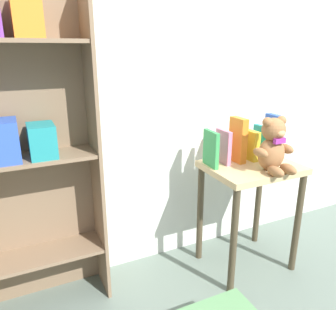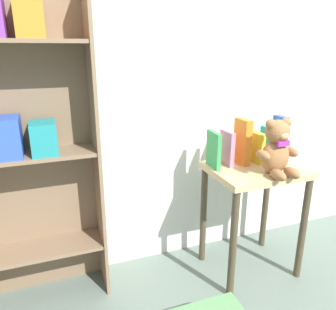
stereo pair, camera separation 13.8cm
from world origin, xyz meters
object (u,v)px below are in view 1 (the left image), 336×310
display_table (250,186)px  book_standing_teal (261,141)px  book_standing_green (211,149)px  book_standing_blue (272,135)px  book_standing_yellow (250,145)px  teddy_bear (273,147)px  bookshelf_side (23,136)px  book_standing_pink (223,147)px  book_standing_orange (238,140)px

display_table → book_standing_teal: bearing=34.4°
book_standing_green → book_standing_blue: size_ratio=0.80×
book_standing_yellow → book_standing_green: bearing=178.4°
display_table → teddy_bear: 0.30m
book_standing_yellow → book_standing_blue: book_standing_blue is taller
bookshelf_side → book_standing_blue: bearing=-4.5°
book_standing_pink → book_standing_teal: (0.28, -0.00, -0.00)m
display_table → book_standing_pink: size_ratio=3.37×
book_standing_orange → book_standing_yellow: size_ratio=1.47×
bookshelf_side → book_standing_orange: 1.16m
bookshelf_side → book_standing_blue: size_ratio=6.39×
book_standing_orange → book_standing_blue: book_standing_orange is taller
bookshelf_side → display_table: size_ratio=2.44×
display_table → book_standing_green: size_ratio=3.26×
display_table → book_standing_teal: size_ratio=3.43×
book_standing_blue → teddy_bear: bearing=-131.9°
book_standing_blue → bookshelf_side: bearing=174.6°
book_standing_orange → book_standing_blue: (0.28, 0.02, -0.00)m
book_standing_teal → book_standing_orange: bearing=-178.7°
teddy_bear → book_standing_green: teddy_bear is taller
book_standing_yellow → book_standing_orange: bearing=176.4°
teddy_bear → book_standing_blue: bearing=49.1°
book_standing_green → book_standing_pink: book_standing_green is taller
display_table → book_standing_teal: 0.29m
bookshelf_side → book_standing_orange: bookshelf_side is taller
book_standing_orange → book_standing_yellow: 0.10m
book_standing_orange → book_standing_pink: bearing=171.8°
teddy_bear → book_standing_green: (-0.26, 0.21, -0.03)m
book_standing_orange → book_standing_blue: size_ratio=1.03×
bookshelf_side → book_standing_yellow: bearing=-6.4°
book_standing_yellow → book_standing_teal: bearing=7.3°
teddy_bear → book_standing_teal: 0.25m
teddy_bear → book_standing_blue: teddy_bear is taller
teddy_bear → bookshelf_side: bearing=164.3°
bookshelf_side → book_standing_teal: 1.35m
book_standing_orange → book_standing_blue: bearing=3.1°
teddy_bear → book_standing_orange: size_ratio=1.14×
bookshelf_side → book_standing_blue: (1.43, -0.11, -0.12)m
bookshelf_side → teddy_bear: 1.28m
display_table → book_standing_orange: size_ratio=2.54×
book_standing_blue → display_table: bearing=-155.9°
book_standing_yellow → display_table: bearing=-121.0°
bookshelf_side → book_standing_yellow: bookshelf_side is taller
book_standing_green → book_standing_pink: size_ratio=1.04×
book_standing_green → book_standing_yellow: book_standing_green is taller
display_table → teddy_bear: bearing=-75.8°
bookshelf_side → display_table: 1.27m
book_standing_pink → book_standing_blue: 0.38m
book_standing_orange → book_standing_yellow: (0.09, -0.00, -0.04)m
display_table → book_standing_pink: bearing=145.5°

